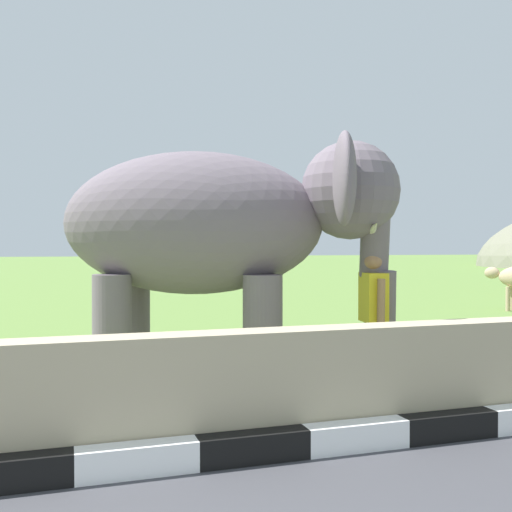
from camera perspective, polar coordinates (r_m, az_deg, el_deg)
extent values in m
cube|color=black|center=(4.75, -22.71, -18.68)|extent=(0.90, 0.20, 0.24)
cube|color=white|center=(4.76, -11.24, -18.58)|extent=(0.90, 0.20, 0.24)
cube|color=black|center=(4.94, -0.28, -17.83)|extent=(0.90, 0.20, 0.24)
cube|color=white|center=(5.27, 9.51, -16.63)|extent=(0.90, 0.20, 0.24)
cube|color=black|center=(5.72, 17.84, -15.24)|extent=(0.90, 0.20, 0.24)
cube|color=tan|center=(5.14, -0.23, -12.67)|extent=(28.00, 0.36, 1.00)
cylinder|color=slate|center=(7.61, 0.89, -6.73)|extent=(0.44, 0.44, 1.39)
cylinder|color=slate|center=(6.72, 0.61, -7.74)|extent=(0.44, 0.44, 1.39)
cylinder|color=slate|center=(7.86, -11.69, -6.50)|extent=(0.44, 0.44, 1.39)
cylinder|color=slate|center=(7.00, -13.56, -7.42)|extent=(0.44, 0.44, 1.39)
ellipsoid|color=slate|center=(7.18, -6.04, 3.14)|extent=(3.47, 2.60, 1.70)
sphere|color=slate|center=(7.16, 8.98, 6.21)|extent=(1.16, 1.16, 1.16)
ellipsoid|color=#D84C8C|center=(7.21, 11.30, 7.37)|extent=(0.56, 0.73, 0.44)
ellipsoid|color=slate|center=(7.92, 7.34, 6.06)|extent=(0.54, 0.93, 1.00)
ellipsoid|color=slate|center=(6.38, 8.42, 7.32)|extent=(0.54, 0.93, 1.00)
cylinder|color=slate|center=(7.16, 11.28, 1.80)|extent=(0.51, 0.64, 1.00)
cylinder|color=slate|center=(7.21, 12.18, -4.58)|extent=(0.35, 0.38, 0.82)
cone|color=beige|center=(7.44, 10.53, 2.53)|extent=(0.33, 0.58, 0.22)
cone|color=beige|center=(6.88, 11.14, 2.67)|extent=(0.33, 0.58, 0.22)
cylinder|color=navy|center=(7.35, 10.86, -9.27)|extent=(0.15, 0.15, 0.82)
cylinder|color=navy|center=(7.17, 11.39, -9.54)|extent=(0.15, 0.15, 0.82)
cube|color=yellow|center=(7.17, 11.14, -3.89)|extent=(0.30, 0.43, 0.58)
cylinder|color=#9E7251|center=(7.41, 10.47, -3.95)|extent=(0.11, 0.11, 0.52)
cylinder|color=#9E7251|center=(6.92, 11.85, -4.30)|extent=(0.11, 0.12, 0.52)
sphere|color=#9E7251|center=(7.14, 11.15, -0.45)|extent=(0.23, 0.23, 0.23)
cylinder|color=tan|center=(17.19, 22.91, -3.79)|extent=(0.12, 0.12, 0.65)
cylinder|color=tan|center=(17.53, 23.26, -3.70)|extent=(0.12, 0.12, 0.65)
ellipsoid|color=tan|center=(17.46, 21.59, -1.50)|extent=(0.43, 0.48, 0.32)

